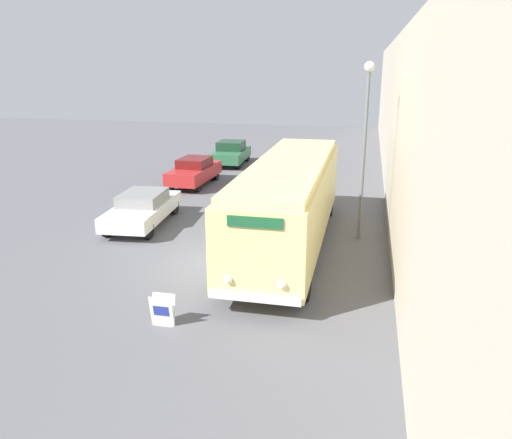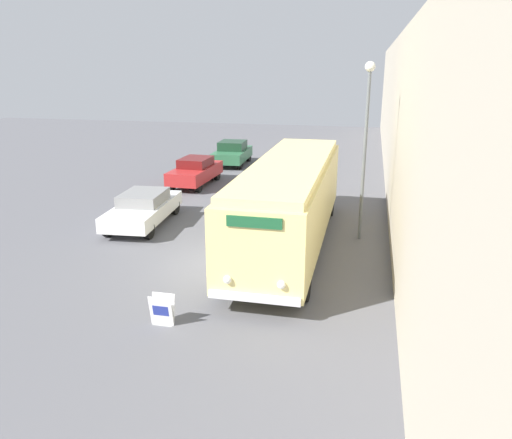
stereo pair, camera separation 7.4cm
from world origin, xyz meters
name	(u,v)px [view 1 (the left image)]	position (x,y,z in m)	size (l,w,h in m)	color
ground_plane	(221,263)	(0.00, 0.00, 0.00)	(80.00, 80.00, 0.00)	#56565B
building_wall_right	(394,121)	(5.70, 10.00, 3.81)	(0.30, 60.00, 7.62)	#B2A893
vintage_bus	(290,199)	(1.95, 2.10, 1.80)	(2.56, 11.39, 3.15)	black
sign_board	(163,311)	(-0.27, -4.32, 0.40)	(0.60, 0.31, 0.82)	gray
streetlamp	(366,128)	(4.43, 3.54, 4.19)	(0.36, 0.36, 6.47)	#595E60
parked_car_near	(143,208)	(-4.34, 3.34, 0.71)	(2.25, 4.86, 1.36)	black
parked_car_mid	(194,171)	(-4.65, 10.59, 0.77)	(1.88, 4.40, 1.49)	black
parked_car_far	(231,153)	(-4.23, 16.69, 0.79)	(2.07, 4.19, 1.54)	black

